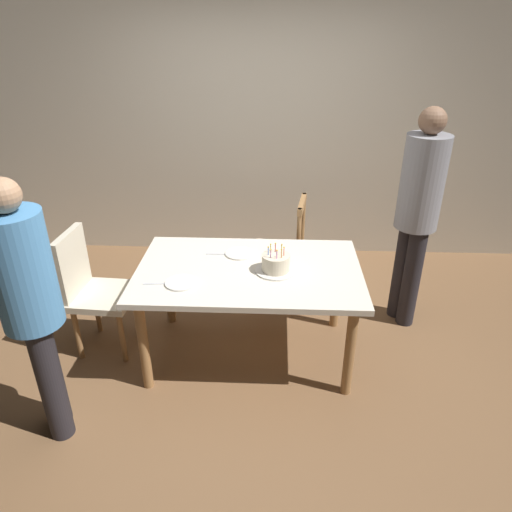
{
  "coord_description": "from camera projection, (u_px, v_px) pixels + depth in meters",
  "views": [
    {
      "loc": [
        0.18,
        -2.83,
        2.29
      ],
      "look_at": [
        0.05,
        0.0,
        0.83
      ],
      "focal_mm": 32.59,
      "sensor_mm": 36.0,
      "label": 1
    }
  ],
  "objects": [
    {
      "name": "birthday_cake",
      "position": [
        276.0,
        264.0,
        3.17
      ],
      "size": [
        0.28,
        0.28,
        0.19
      ],
      "color": "silver",
      "rests_on": "dining_table"
    },
    {
      "name": "back_wall",
      "position": [
        259.0,
        129.0,
        4.62
      ],
      "size": [
        6.4,
        0.1,
        2.6
      ],
      "primitive_type": "cube",
      "color": "beige",
      "rests_on": "ground"
    },
    {
      "name": "ground",
      "position": [
        250.0,
        352.0,
        3.57
      ],
      "size": [
        6.4,
        6.4,
        0.0
      ],
      "primitive_type": "plane",
      "color": "brown"
    },
    {
      "name": "plate_near_celebrant",
      "position": [
        182.0,
        283.0,
        3.05
      ],
      "size": [
        0.22,
        0.22,
        0.01
      ],
      "primitive_type": "cylinder",
      "color": "white",
      "rests_on": "dining_table"
    },
    {
      "name": "dining_table",
      "position": [
        249.0,
        279.0,
        3.27
      ],
      "size": [
        1.56,
        0.98,
        0.73
      ],
      "color": "silver",
      "rests_on": "ground"
    },
    {
      "name": "person_guest",
      "position": [
        418.0,
        208.0,
        3.52
      ],
      "size": [
        0.32,
        0.32,
        1.75
      ],
      "color": "#262328",
      "rests_on": "ground"
    },
    {
      "name": "fork_near_celebrant",
      "position": [
        157.0,
        284.0,
        3.04
      ],
      "size": [
        0.18,
        0.04,
        0.01
      ],
      "primitive_type": "cube",
      "rotation": [
        0.0,
        0.0,
        0.11
      ],
      "color": "silver",
      "rests_on": "dining_table"
    },
    {
      "name": "person_celebrant",
      "position": [
        30.0,
        302.0,
        2.51
      ],
      "size": [
        0.32,
        0.32,
        1.62
      ],
      "color": "#262328",
      "rests_on": "ground"
    },
    {
      "name": "fork_far_side",
      "position": [
        218.0,
        254.0,
        3.43
      ],
      "size": [
        0.18,
        0.02,
        0.01
      ],
      "primitive_type": "cube",
      "rotation": [
        0.0,
        0.0,
        0.02
      ],
      "color": "silver",
      "rests_on": "dining_table"
    },
    {
      "name": "plate_far_side",
      "position": [
        240.0,
        253.0,
        3.43
      ],
      "size": [
        0.22,
        0.22,
        0.01
      ],
      "primitive_type": "cylinder",
      "color": "white",
      "rests_on": "dining_table"
    },
    {
      "name": "chair_upholstered",
      "position": [
        91.0,
        286.0,
        3.42
      ],
      "size": [
        0.47,
        0.47,
        0.95
      ],
      "color": "beige",
      "rests_on": "ground"
    },
    {
      "name": "chair_spindle_back",
      "position": [
        280.0,
        252.0,
        4.07
      ],
      "size": [
        0.5,
        0.5,
        0.95
      ],
      "color": "tan",
      "rests_on": "ground"
    }
  ]
}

